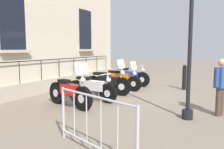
# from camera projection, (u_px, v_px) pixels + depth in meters

# --- Properties ---
(ground_plane) EXTENTS (60.00, 60.00, 0.00)m
(ground_plane) POSITION_uv_depth(u_px,v_px,m) (110.00, 94.00, 9.09)
(ground_plane) COLOR gray
(motorcycle_red) EXTENTS (1.97, 0.75, 1.41)m
(motorcycle_red) POSITION_uv_depth(u_px,v_px,m) (70.00, 93.00, 7.12)
(motorcycle_red) COLOR black
(motorcycle_red) RESTS_ON ground_plane
(motorcycle_white) EXTENTS (2.09, 0.59, 0.98)m
(motorcycle_white) POSITION_uv_depth(u_px,v_px,m) (92.00, 88.00, 8.01)
(motorcycle_white) COLOR black
(motorcycle_white) RESTS_ON ground_plane
(motorcycle_black) EXTENTS (2.00, 0.74, 1.40)m
(motorcycle_black) POSITION_uv_depth(u_px,v_px,m) (107.00, 83.00, 9.05)
(motorcycle_black) COLOR black
(motorcycle_black) RESTS_ON ground_plane
(motorcycle_orange) EXTENTS (2.13, 0.59, 1.27)m
(motorcycle_orange) POSITION_uv_depth(u_px,v_px,m) (120.00, 80.00, 10.11)
(motorcycle_orange) COLOR black
(motorcycle_orange) RESTS_ON ground_plane
(motorcycle_blue) EXTENTS (2.14, 0.60, 1.00)m
(motorcycle_blue) POSITION_uv_depth(u_px,v_px,m) (129.00, 77.00, 11.18)
(motorcycle_blue) COLOR black
(motorcycle_blue) RESTS_ON ground_plane
(lamppost) EXTENTS (0.34, 0.34, 5.00)m
(lamppost) POSITION_uv_depth(u_px,v_px,m) (192.00, 5.00, 5.63)
(lamppost) COLOR black
(lamppost) RESTS_ON ground_plane
(crowd_barrier) EXTENTS (1.92, 0.74, 1.05)m
(crowd_barrier) POSITION_uv_depth(u_px,v_px,m) (94.00, 122.00, 3.92)
(crowd_barrier) COLOR #B7B7BF
(crowd_barrier) RESTS_ON ground_plane
(bollard) EXTENTS (0.18, 0.18, 1.10)m
(bollard) POSITION_uv_depth(u_px,v_px,m) (184.00, 77.00, 10.07)
(bollard) COLOR black
(bollard) RESTS_ON ground_plane
(pedestrian_standing) EXTENTS (0.35, 0.49, 1.55)m
(pedestrian_standing) POSITION_uv_depth(u_px,v_px,m) (221.00, 84.00, 6.16)
(pedestrian_standing) COLOR #47382D
(pedestrian_standing) RESTS_ON ground_plane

